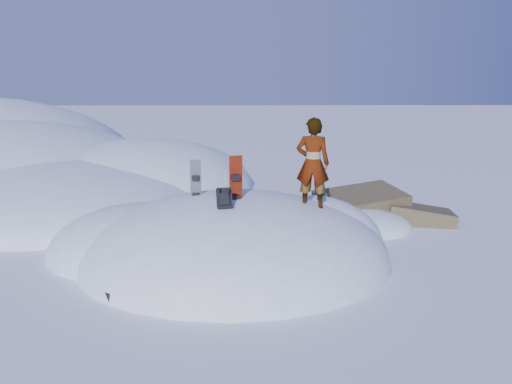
{
  "coord_description": "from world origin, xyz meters",
  "views": [
    {
      "loc": [
        0.32,
        -10.68,
        4.07
      ],
      "look_at": [
        0.49,
        0.3,
        1.5
      ],
      "focal_mm": 35.0,
      "sensor_mm": 36.0,
      "label": 1
    }
  ],
  "objects_px": {
    "person": "(313,163)",
    "backpack": "(224,199)",
    "snowboard_red": "(236,190)",
    "snowboard_dark": "(196,188)"
  },
  "relations": [
    {
      "from": "snowboard_red",
      "to": "backpack",
      "type": "relative_size",
      "value": 3.03
    },
    {
      "from": "backpack",
      "to": "person",
      "type": "distance_m",
      "value": 2.11
    },
    {
      "from": "snowboard_dark",
      "to": "snowboard_red",
      "type": "bearing_deg",
      "value": -34.14
    },
    {
      "from": "snowboard_red",
      "to": "snowboard_dark",
      "type": "relative_size",
      "value": 1.16
    },
    {
      "from": "snowboard_dark",
      "to": "person",
      "type": "distance_m",
      "value": 2.68
    },
    {
      "from": "snowboard_red",
      "to": "backpack",
      "type": "distance_m",
      "value": 0.61
    },
    {
      "from": "backpack",
      "to": "snowboard_red",
      "type": "bearing_deg",
      "value": 58.47
    },
    {
      "from": "person",
      "to": "backpack",
      "type": "bearing_deg",
      "value": 32.48
    },
    {
      "from": "snowboard_red",
      "to": "person",
      "type": "bearing_deg",
      "value": -11.62
    },
    {
      "from": "snowboard_red",
      "to": "snowboard_dark",
      "type": "height_order",
      "value": "snowboard_red"
    }
  ]
}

